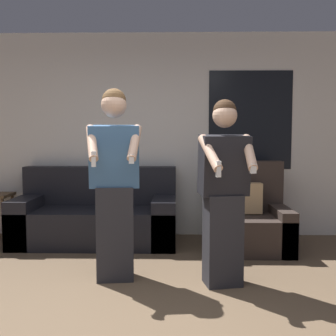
{
  "coord_description": "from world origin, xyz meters",
  "views": [
    {
      "loc": [
        0.32,
        -2.46,
        1.33
      ],
      "look_at": [
        0.25,
        1.07,
        1.05
      ],
      "focal_mm": 42.0,
      "sensor_mm": 36.0,
      "label": 1
    }
  ],
  "objects_px": {
    "armchair": "(246,221)",
    "person_left": "(115,184)",
    "couch": "(97,217)",
    "person_right": "(224,192)"
  },
  "relations": [
    {
      "from": "armchair",
      "to": "person_left",
      "type": "distance_m",
      "value": 1.85
    },
    {
      "from": "couch",
      "to": "armchair",
      "type": "relative_size",
      "value": 1.93
    },
    {
      "from": "armchair",
      "to": "person_left",
      "type": "relative_size",
      "value": 0.58
    },
    {
      "from": "couch",
      "to": "person_left",
      "type": "bearing_deg",
      "value": -71.39
    },
    {
      "from": "person_left",
      "to": "armchair",
      "type": "bearing_deg",
      "value": 37.42
    },
    {
      "from": "armchair",
      "to": "person_right",
      "type": "height_order",
      "value": "person_right"
    },
    {
      "from": "person_right",
      "to": "couch",
      "type": "bearing_deg",
      "value": 135.37
    },
    {
      "from": "armchair",
      "to": "person_left",
      "type": "bearing_deg",
      "value": -142.58
    },
    {
      "from": "couch",
      "to": "armchair",
      "type": "bearing_deg",
      "value": -6.57
    },
    {
      "from": "couch",
      "to": "person_left",
      "type": "xyz_separation_m",
      "value": [
        0.43,
        -1.28,
        0.58
      ]
    }
  ]
}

